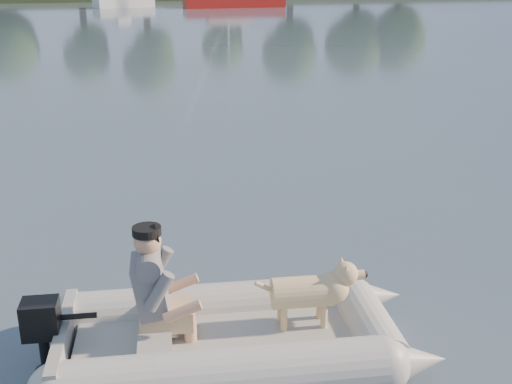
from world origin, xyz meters
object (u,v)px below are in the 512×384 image
object	(u,v)px
man	(152,281)
dog	(303,297)
sailboat	(233,1)
dinghy	(233,297)

from	to	relation	value
man	dog	distance (m)	1.46
dog	sailboat	size ratio (longest dim) A/B	0.09
man	sailboat	size ratio (longest dim) A/B	0.10
man	sailboat	xyz separation A→B (m)	(10.75, 47.57, -0.34)
man	dog	world-z (taller)	man
sailboat	dog	bearing A→B (deg)	-101.88
dinghy	man	distance (m)	0.77
dinghy	dog	size ratio (longest dim) A/B	4.86
sailboat	man	bearing A→B (deg)	-103.55
dinghy	sailboat	bearing A→B (deg)	83.85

